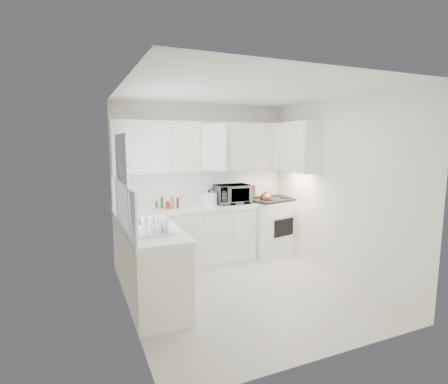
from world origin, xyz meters
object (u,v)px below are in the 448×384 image
tea_kettle (266,197)px  microwave (232,192)px  rice_cooker (209,198)px  utensil_crock (248,193)px  dish_rack (154,225)px  stove (270,218)px

tea_kettle → microwave: bearing=177.0°
tea_kettle → rice_cooker: bearing=-173.6°
rice_cooker → tea_kettle: bearing=1.8°
utensil_crock → rice_cooker: bearing=174.7°
microwave → dish_rack: 2.19m
dish_rack → microwave: bearing=40.5°
tea_kettle → rice_cooker: (-0.97, 0.16, 0.03)m
microwave → stove: bearing=-2.4°
microwave → rice_cooker: microwave is taller
stove → microwave: (-0.72, 0.03, 0.50)m
microwave → utensil_crock: microwave is taller
stove → rice_cooker: bearing=167.0°
microwave → utensil_crock: bearing=-18.4°
microwave → tea_kettle: bearing=-19.3°
tea_kettle → rice_cooker: size_ratio=0.93×
rice_cooker → utensil_crock: (0.69, -0.06, 0.04)m
rice_cooker → stove: bearing=11.2°
tea_kettle → dish_rack: 2.52m
microwave → rice_cooker: bearing=-177.4°
tea_kettle → microwave: (-0.54, 0.19, 0.09)m
rice_cooker → utensil_crock: utensil_crock is taller
tea_kettle → microwave: microwave is taller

